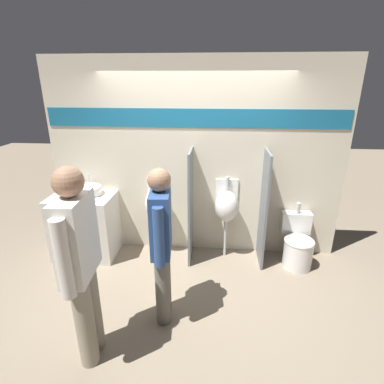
{
  "coord_description": "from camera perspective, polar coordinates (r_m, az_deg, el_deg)",
  "views": [
    {
      "loc": [
        0.31,
        -3.39,
        2.39
      ],
      "look_at": [
        0.0,
        0.17,
        1.05
      ],
      "focal_mm": 28.0,
      "sensor_mm": 36.0,
      "label": 1
    }
  ],
  "objects": [
    {
      "name": "sink_basin",
      "position": [
        4.38,
        -19.58,
        0.21
      ],
      "size": [
        0.41,
        0.41,
        0.26
      ],
      "color": "white",
      "rests_on": "sink_counter"
    },
    {
      "name": "display_wall",
      "position": [
        4.13,
        0.51,
        6.12
      ],
      "size": [
        4.03,
        0.07,
        2.7
      ],
      "color": "beige",
      "rests_on": "ground_plane"
    },
    {
      "name": "ground_plane",
      "position": [
        4.16,
        -0.21,
        -14.52
      ],
      "size": [
        16.0,
        16.0,
        0.0
      ],
      "primitive_type": "plane",
      "color": "gray"
    },
    {
      "name": "person_with_lanyard",
      "position": [
        2.67,
        -20.53,
        -12.32
      ],
      "size": [
        0.24,
        0.63,
        1.8
      ],
      "rotation": [
        0.0,
        0.0,
        1.64
      ],
      "color": "gray",
      "rests_on": "ground_plane"
    },
    {
      "name": "divider_near_counter",
      "position": [
        4.05,
        -0.28,
        -2.84
      ],
      "size": [
        0.03,
        0.51,
        1.56
      ],
      "color": "slate",
      "rests_on": "ground_plane"
    },
    {
      "name": "sink_counter",
      "position": [
        4.54,
        -19.69,
        -6.06
      ],
      "size": [
        0.86,
        0.59,
        0.9
      ],
      "color": "silver",
      "rests_on": "ground_plane"
    },
    {
      "name": "toilet",
      "position": [
        4.37,
        19.43,
        -9.52
      ],
      "size": [
        0.4,
        0.56,
        0.83
      ],
      "color": "white",
      "rests_on": "ground_plane"
    },
    {
      "name": "urinal_far",
      "position": [
        4.14,
        6.58,
        -2.69
      ],
      "size": [
        0.32,
        0.32,
        1.16
      ],
      "color": "silver",
      "rests_on": "ground_plane"
    },
    {
      "name": "person_in_vest",
      "position": [
        2.98,
        -5.83,
        -9.3
      ],
      "size": [
        0.23,
        0.57,
        1.65
      ],
      "rotation": [
        0.0,
        0.0,
        1.68
      ],
      "color": "#666056",
      "rests_on": "ground_plane"
    },
    {
      "name": "urinal_near_counter",
      "position": [
        4.22,
        -6.75,
        -2.24
      ],
      "size": [
        0.32,
        0.32,
        1.16
      ],
      "color": "silver",
      "rests_on": "ground_plane"
    },
    {
      "name": "cell_phone",
      "position": [
        4.16,
        -17.84,
        -1.4
      ],
      "size": [
        0.07,
        0.14,
        0.01
      ],
      "color": "#B7B7BC",
      "rests_on": "sink_counter"
    },
    {
      "name": "divider_mid",
      "position": [
        4.09,
        13.46,
        -3.22
      ],
      "size": [
        0.03,
        0.51,
        1.56
      ],
      "color": "slate",
      "rests_on": "ground_plane"
    }
  ]
}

